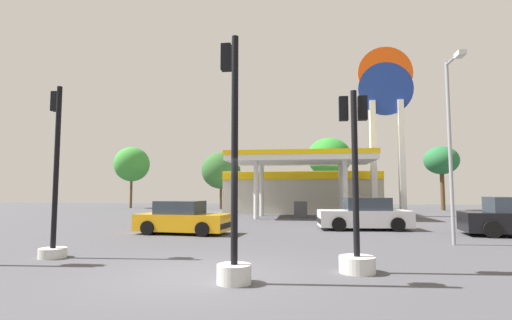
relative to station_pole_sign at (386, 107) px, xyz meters
name	(u,v)px	position (x,y,z in m)	size (l,w,h in m)	color
ground_plane	(201,275)	(-8.20, -20.17, -7.96)	(90.00, 90.00, 0.00)	#47474C
gas_station	(301,189)	(-6.29, 3.30, -5.99)	(12.38, 12.34, 4.41)	beige
station_pole_sign	(386,107)	(0.00, 0.00, 0.00)	(3.96, 0.56, 12.53)	white
car_0	(182,219)	(-11.18, -12.60, -7.33)	(4.06, 2.10, 1.40)	black
car_2	(364,215)	(-3.18, -9.81, -7.28)	(4.35, 2.18, 1.51)	black
traffic_signal_0	(356,217)	(-4.77, -19.47, -6.73)	(0.81, 0.81, 4.17)	silver
traffic_signal_1	(233,210)	(-7.36, -20.82, -6.51)	(0.69, 0.70, 5.06)	silver
traffic_signal_2	(54,203)	(-12.86, -18.64, -6.46)	(0.73, 0.73, 4.80)	silver
tree_0	(132,164)	(-24.54, 10.07, -3.27)	(3.75, 3.75, 6.56)	brown
tree_1	(221,171)	(-14.40, 8.79, -4.10)	(3.91, 3.91, 5.71)	brown
tree_2	(329,157)	(-3.56, 10.33, -2.73)	(4.44, 4.44, 7.20)	brown
tree_3	(441,161)	(6.88, 9.35, -3.29)	(3.17, 3.17, 6.07)	brown
corner_streetlamp	(452,131)	(-0.92, -14.80, -4.08)	(0.24, 1.48, 6.38)	gray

